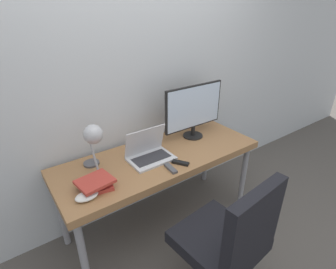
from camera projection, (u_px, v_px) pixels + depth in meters
name	position (u px, v px, depth m)	size (l,w,h in m)	color
ground_plane	(182.00, 244.00, 2.22)	(12.00, 12.00, 0.00)	#514C47
wall_back	(133.00, 76.00, 2.17)	(8.00, 0.05, 2.60)	silver
desk	(160.00, 161.00, 2.17)	(1.69, 0.65, 0.73)	#996B42
laptop	(149.00, 153.00, 2.06)	(0.35, 0.24, 0.25)	silver
monitor	(194.00, 109.00, 2.32)	(0.61, 0.18, 0.48)	black
desk_lamp	(93.00, 137.00, 1.79)	(0.13, 0.27, 0.38)	#4C4C51
office_chair	(230.00, 238.00, 1.61)	(0.62, 0.63, 0.98)	black
book_stack	(96.00, 183.00, 1.73)	(0.25, 0.21, 0.07)	#B2382D
tv_remote	(180.00, 163.00, 2.01)	(0.11, 0.13, 0.02)	black
media_remote	(171.00, 168.00, 1.94)	(0.05, 0.14, 0.02)	#4C4C51
game_controller	(87.00, 196.00, 1.64)	(0.15, 0.10, 0.04)	white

